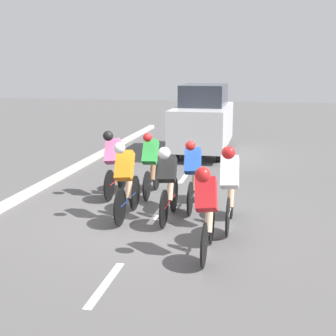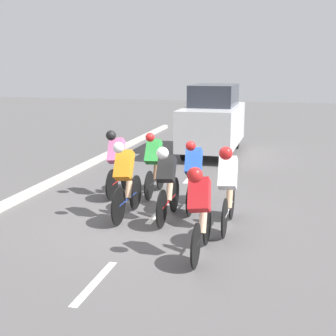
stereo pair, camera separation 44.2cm
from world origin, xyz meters
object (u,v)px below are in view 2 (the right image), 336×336
Objects in this scene: cyclist_blue at (194,174)px; cyclist_pink at (117,161)px; support_car at (213,120)px; cyclist_green at (154,163)px; cyclist_red at (200,209)px; cyclist_black at (167,182)px; cyclist_white at (228,185)px; cyclist_orange at (125,178)px.

cyclist_pink is at bearing -17.24° from cyclist_blue.
cyclist_pink is 0.95× the size of cyclist_blue.
support_car reaches higher than cyclist_pink.
cyclist_red reaches higher than cyclist_green.
support_car reaches higher than cyclist_green.
cyclist_green is 0.98× the size of cyclist_red.
cyclist_red is (-0.93, 1.57, 0.02)m from cyclist_black.
cyclist_pink is at bearing 77.30° from support_car.
cyclist_red reaches higher than cyclist_blue.
cyclist_white is at bearing 101.31° from support_car.
cyclist_white is 7.43m from support_car.
cyclist_orange is 1.01× the size of cyclist_black.
cyclist_blue is 0.42× the size of support_car.
cyclist_orange is 1.00× the size of cyclist_white.
cyclist_black reaches higher than cyclist_blue.
support_car is at bearing -94.87° from cyclist_green.
support_car is (1.21, -8.67, 0.35)m from cyclist_red.
cyclist_black is at bearing 114.20° from cyclist_green.
cyclist_blue is 2.48m from cyclist_red.
cyclist_orange is at bearing 85.59° from support_car.
cyclist_green is 0.94× the size of cyclist_blue.
support_car is (0.63, -6.26, 0.38)m from cyclist_blue.
cyclist_red is at bearing 103.45° from cyclist_blue.
cyclist_orange reaches higher than cyclist_black.
cyclist_green is (-0.09, -1.69, -0.02)m from cyclist_orange.
cyclist_white is 1.00× the size of cyclist_blue.
cyclist_red is 0.40× the size of support_car.
cyclist_pink is 5.82m from support_car.
cyclist_pink is 3.90m from cyclist_red.
cyclist_blue is at bearing 143.78° from cyclist_green.
cyclist_orange is 1.00× the size of cyclist_blue.
cyclist_green is 0.95× the size of cyclist_black.
cyclist_green reaches higher than cyclist_black.
cyclist_blue is 6.30m from support_car.
cyclist_blue is 1.05× the size of cyclist_red.
cyclist_black is 7.11m from support_car.
cyclist_orange is 1.65m from cyclist_pink.
support_car reaches higher than cyclist_red.
cyclist_black is (1.18, -0.18, -0.06)m from cyclist_white.
cyclist_orange reaches higher than cyclist_pink.
cyclist_red reaches higher than cyclist_black.
support_car is at bearing -82.07° from cyclist_red.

